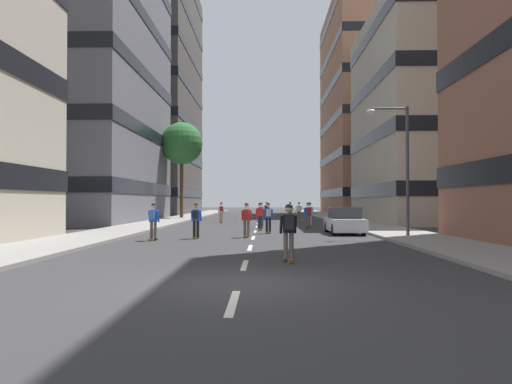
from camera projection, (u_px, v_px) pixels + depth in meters
The scene contains 24 objects.
ground_plane at pixel (258, 222), 41.54m from camera, with size 186.30×186.30×0.00m, color #333335.
sidewalk_left at pixel (176, 219), 45.57m from camera, with size 3.57×85.39×0.14m, color gray.
sidewalk_right at pixel (342, 219), 45.27m from camera, with size 3.57×85.39×0.14m, color gray.
lane_markings at pixel (258, 221), 43.49m from camera, with size 0.16×72.20×0.01m.
building_left_mid at pixel (62, 55), 42.01m from camera, with size 15.98×19.86×30.11m.
building_left_far at pixel (137, 94), 67.05m from camera, with size 15.98×21.89×34.44m.
building_right_mid at pixel (458, 117), 41.23m from camera, with size 15.98×17.25×18.48m.
building_right_far at pixel (385, 109), 66.34m from camera, with size 15.98×22.29×29.85m.
parked_car_near at pixel (344, 221), 26.54m from camera, with size 1.82×4.40×1.52m.
street_tree_near at pixel (182, 144), 48.66m from camera, with size 4.41×4.41×9.99m.
streetlamp_right at pixel (400, 156), 23.31m from camera, with size 2.13×0.30×6.50m.
skater_0 at pixel (221, 211), 39.46m from camera, with size 0.55×0.91×1.78m.
skater_1 at pixel (308, 214), 31.41m from camera, with size 0.57×0.92×1.78m.
skater_2 at pixel (267, 210), 45.19m from camera, with size 0.56×0.92×1.78m.
skater_3 at pixel (299, 210), 45.54m from camera, with size 0.56×0.92×1.78m.
skater_4 at pixel (268, 216), 26.64m from camera, with size 0.55×0.92×1.78m.
skater_5 at pixel (196, 218), 22.99m from camera, with size 0.55×0.91×1.78m.
skater_6 at pixel (246, 218), 23.74m from camera, with size 0.55×0.91×1.78m.
skater_7 at pixel (260, 215), 29.38m from camera, with size 0.54×0.91×1.78m.
skater_8 at pixel (153, 219), 21.88m from camera, with size 0.56×0.92×1.78m.
skater_9 at pixel (290, 209), 48.15m from camera, with size 0.54×0.91×1.78m.
skater_10 at pixel (289, 229), 14.23m from camera, with size 0.56×0.92×1.78m.
skater_11 at pixel (261, 213), 32.94m from camera, with size 0.56×0.92×1.78m.
skater_12 at pixel (310, 212), 34.36m from camera, with size 0.56×0.92×1.78m.
Camera 1 is at (0.59, -10.53, 1.87)m, focal length 32.51 mm.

